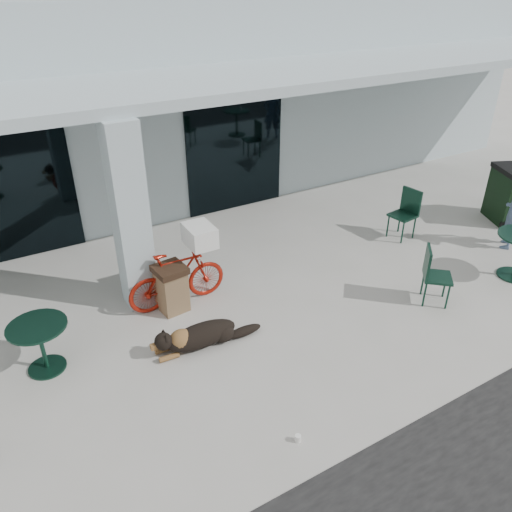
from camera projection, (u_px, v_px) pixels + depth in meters
ground at (289, 347)px, 7.50m from camera, size 80.00×80.00×0.00m
building at (107, 92)px, 12.76m from camera, size 22.00×7.00×4.50m
storefront_glass_right at (235, 152)px, 11.36m from camera, size 2.40×0.06×2.70m
column at (131, 218)px, 7.80m from camera, size 0.50×0.50×3.12m
overhang at (179, 85)px, 8.62m from camera, size 22.00×2.80×0.18m
bicycle at (177, 278)px, 8.25m from camera, size 1.70×0.49×1.02m
laundry_basket at (200, 235)px, 8.11m from camera, size 0.43×0.58×0.34m
dog at (202, 334)px, 7.44m from camera, size 1.29×0.49×0.42m
cup_near_dog at (298, 438)px, 5.97m from camera, size 0.08×0.08×0.09m
cafe_table_near at (42, 347)px, 6.92m from camera, size 0.96×0.96×0.76m
cafe_chair_far_a at (438, 276)px, 8.31m from camera, size 0.67×0.67×1.01m
cafe_chair_far_b at (403, 215)px, 10.37m from camera, size 0.57×0.53×1.05m
trash_receptacle at (172, 288)px, 8.16m from camera, size 0.53×0.53×0.82m
wheeled_bin at (512, 195)px, 11.06m from camera, size 1.10×1.20×1.24m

